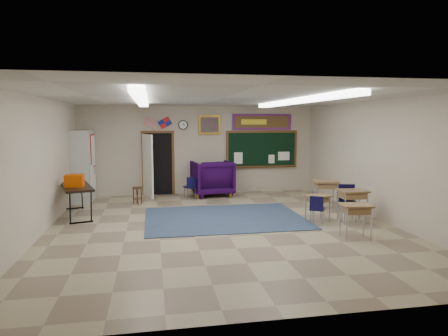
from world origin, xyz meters
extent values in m
plane|color=tan|center=(0.00, 0.00, 0.00)|extent=(9.00, 9.00, 0.00)
cube|color=#C2B49D|center=(0.00, 4.50, 1.50)|extent=(8.00, 0.04, 3.00)
cube|color=#C2B49D|center=(0.00, -4.50, 1.50)|extent=(8.00, 0.04, 3.00)
cube|color=#C2B49D|center=(-4.00, 0.00, 1.50)|extent=(0.04, 9.00, 3.00)
cube|color=#C2B49D|center=(4.00, 0.00, 1.50)|extent=(0.04, 9.00, 3.00)
cube|color=silver|center=(0.00, 0.00, 3.00)|extent=(8.00, 9.00, 0.04)
cube|color=#31445D|center=(0.20, 0.80, 0.01)|extent=(4.00, 3.00, 0.02)
cube|color=black|center=(-1.40, 4.49, 1.05)|extent=(0.95, 0.04, 2.10)
cube|color=white|center=(-1.75, 4.05, 1.03)|extent=(0.35, 0.86, 2.05)
cube|color=brown|center=(2.20, 4.47, 1.50)|extent=(2.55, 0.05, 1.30)
cube|color=black|center=(2.20, 4.46, 1.50)|extent=(2.40, 0.03, 1.15)
cube|color=brown|center=(2.20, 4.41, 0.90)|extent=(2.40, 0.12, 0.04)
cube|color=red|center=(2.20, 4.47, 2.45)|extent=(2.10, 0.04, 0.55)
cube|color=brown|center=(2.20, 4.46, 2.45)|extent=(1.90, 0.03, 0.40)
cube|color=#A67B20|center=(0.35, 4.47, 2.35)|extent=(0.75, 0.05, 0.65)
cube|color=#A51466|center=(0.35, 4.46, 2.35)|extent=(0.62, 0.03, 0.52)
cylinder|color=black|center=(-0.55, 4.47, 2.35)|extent=(0.32, 0.05, 0.32)
cylinder|color=white|center=(-0.55, 4.45, 2.35)|extent=(0.26, 0.02, 0.26)
cube|color=#B9BAB5|center=(-3.72, 3.85, 1.10)|extent=(0.55, 1.25, 2.20)
imported|color=black|center=(0.36, 4.03, 0.59)|extent=(1.40, 1.43, 1.18)
cube|color=olive|center=(2.40, 0.03, 0.65)|extent=(0.64, 0.54, 0.04)
cube|color=brown|center=(2.40, 0.03, 0.56)|extent=(0.56, 0.46, 0.11)
cube|color=olive|center=(3.16, 1.29, 0.80)|extent=(0.77, 0.63, 0.05)
cube|color=brown|center=(3.16, 1.29, 0.68)|extent=(0.66, 0.54, 0.14)
cube|color=olive|center=(2.59, -1.48, 0.72)|extent=(0.67, 0.53, 0.04)
cube|color=brown|center=(2.59, -1.48, 0.62)|extent=(0.58, 0.45, 0.12)
cube|color=olive|center=(3.21, -0.17, 0.79)|extent=(0.70, 0.54, 0.04)
cube|color=brown|center=(3.21, -0.17, 0.67)|extent=(0.60, 0.45, 0.13)
cube|color=black|center=(-3.57, 1.77, 0.79)|extent=(1.19, 2.09, 0.06)
cube|color=#D34C03|center=(-3.55, 1.50, 0.98)|extent=(0.44, 0.33, 0.31)
cylinder|color=#442814|center=(-2.05, 2.95, 0.51)|extent=(0.30, 0.30, 0.04)
torus|color=#442814|center=(-2.05, 2.95, 0.18)|extent=(0.25, 0.25, 0.02)
camera|label=1|loc=(-1.59, -9.04, 2.47)|focal=32.00mm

